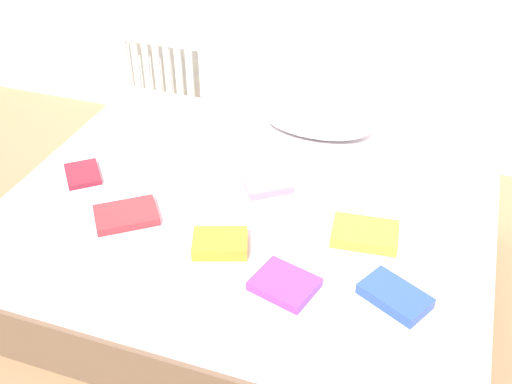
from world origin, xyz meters
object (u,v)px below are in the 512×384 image
Objects in this scene: textbook_pink at (267,184)px; pillow at (317,121)px; textbook_maroon at (83,174)px; radiator at (158,72)px; textbook_yellow at (365,234)px; textbook_purple at (285,284)px; textbook_orange at (221,244)px; textbook_red at (126,215)px; bed at (252,241)px; textbook_blue at (395,296)px.

pillow is at bearing 44.45° from textbook_pink.
radiator is at bearing 153.84° from textbook_maroon.
pillow is 2.10× the size of textbook_yellow.
textbook_maroon is at bearing 176.09° from textbook_purple.
textbook_orange is 0.82× the size of textbook_yellow.
textbook_red is (-0.92, -0.19, -0.01)m from textbook_yellow.
textbook_pink is (1.09, -1.13, 0.16)m from radiator.
radiator is 1.65m from textbook_red.
bed is 8.19× the size of textbook_red.
pillow is 2.15× the size of textbook_red.
textbook_pink is 0.90× the size of textbook_purple.
textbook_pink is at bearing 58.22° from bed.
radiator is 1.98× the size of textbook_red.
textbook_red is 1.08m from textbook_blue.
textbook_yellow reaches higher than textbook_maroon.
radiator is 1.58m from textbook_pink.
textbook_pink is at bearing 151.10° from textbook_yellow.
radiator reaches higher than textbook_purple.
bed is at bearing 136.61° from textbook_purple.
bed is 0.80m from textbook_maroon.
textbook_purple is at bearing -49.90° from textbook_red.
bed is 0.59m from textbook_red.
textbook_red is 1.30× the size of textbook_maroon.
textbook_yellow is at bearing -40.53° from radiator.
radiator is at bearing 97.97° from textbook_pink.
textbook_maroon is at bearing -141.62° from pillow.
textbook_orange reaches higher than bed.
textbook_pink is 0.78m from textbook_blue.
bed is 0.62m from textbook_purple.
bed is 4.12× the size of radiator.
textbook_orange is (0.00, -0.36, 0.28)m from bed.
textbook_red is at bearing 19.01° from textbook_maroon.
radiator reaches higher than textbook_orange.
textbook_orange reaches higher than textbook_maroon.
textbook_yellow reaches higher than bed.
textbook_maroon reaches higher than bed.
textbook_orange is at bearing 32.44° from textbook_maroon.
textbook_blue reaches higher than bed.
radiator is 1.89m from textbook_orange.
textbook_blue is at bearing -43.36° from radiator.
textbook_purple is (0.24, -0.55, 0.00)m from textbook_pink.
textbook_orange is 1.08× the size of textbook_pink.
textbook_maroon is at bearing -76.90° from radiator.
bed is 8.02× the size of textbook_yellow.
textbook_yellow reaches higher than textbook_red.
radiator reaches higher than textbook_blue.
textbook_purple is at bearing 31.22° from textbook_maroon.
radiator is at bearing 133.52° from textbook_yellow.
textbook_orange is 0.66m from textbook_blue.
textbook_red is 1.17× the size of textbook_purple.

